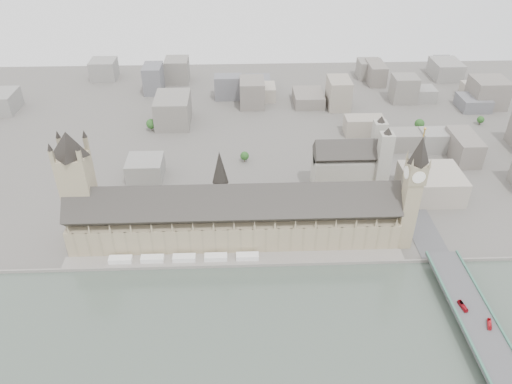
{
  "coord_description": "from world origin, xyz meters",
  "views": [
    {
      "loc": [
        5.52,
        -306.87,
        266.45
      ],
      "look_at": [
        18.43,
        34.45,
        37.47
      ],
      "focal_mm": 35.0,
      "sensor_mm": 36.0,
      "label": 1
    }
  ],
  "objects_px": {
    "victoria_tower": "(77,183)",
    "westminster_bridge": "(478,329)",
    "palace_of_westminster": "(234,218)",
    "westminster_abbey": "(351,165)",
    "red_bus_north": "(463,306)",
    "elizabeth_tower": "(413,186)",
    "car_approach": "(417,197)",
    "red_bus_south": "(489,324)"
  },
  "relations": [
    {
      "from": "westminster_abbey",
      "to": "red_bus_north",
      "type": "bearing_deg",
      "value": -74.92
    },
    {
      "from": "palace_of_westminster",
      "to": "red_bus_south",
      "type": "bearing_deg",
      "value": -32.9
    },
    {
      "from": "palace_of_westminster",
      "to": "red_bus_south",
      "type": "height_order",
      "value": "palace_of_westminster"
    },
    {
      "from": "westminster_bridge",
      "to": "car_approach",
      "type": "xyz_separation_m",
      "value": [
        3.67,
        147.03,
        5.95
      ]
    },
    {
      "from": "westminster_bridge",
      "to": "red_bus_north",
      "type": "bearing_deg",
      "value": 111.65
    },
    {
      "from": "red_bus_south",
      "to": "victoria_tower",
      "type": "bearing_deg",
      "value": 178.77
    },
    {
      "from": "victoria_tower",
      "to": "westminster_bridge",
      "type": "height_order",
      "value": "victoria_tower"
    },
    {
      "from": "palace_of_westminster",
      "to": "car_approach",
      "type": "height_order",
      "value": "palace_of_westminster"
    },
    {
      "from": "palace_of_westminster",
      "to": "car_approach",
      "type": "relative_size",
      "value": 46.76
    },
    {
      "from": "westminster_bridge",
      "to": "car_approach",
      "type": "relative_size",
      "value": 57.35
    },
    {
      "from": "palace_of_westminster",
      "to": "car_approach",
      "type": "distance_m",
      "value": 170.79
    },
    {
      "from": "elizabeth_tower",
      "to": "westminster_bridge",
      "type": "height_order",
      "value": "elizabeth_tower"
    },
    {
      "from": "car_approach",
      "to": "red_bus_south",
      "type": "bearing_deg",
      "value": -96.53
    },
    {
      "from": "victoria_tower",
      "to": "red_bus_north",
      "type": "xyz_separation_m",
      "value": [
        278.11,
        -98.66,
        -43.52
      ]
    },
    {
      "from": "palace_of_westminster",
      "to": "elizabeth_tower",
      "type": "bearing_deg",
      "value": -4.85
    },
    {
      "from": "palace_of_westminster",
      "to": "car_approach",
      "type": "bearing_deg",
      "value": 13.52
    },
    {
      "from": "victoria_tower",
      "to": "red_bus_north",
      "type": "height_order",
      "value": "victoria_tower"
    },
    {
      "from": "palace_of_westminster",
      "to": "westminster_bridge",
      "type": "bearing_deg",
      "value": -33.49
    },
    {
      "from": "victoria_tower",
      "to": "car_approach",
      "type": "bearing_deg",
      "value": 6.65
    },
    {
      "from": "elizabeth_tower",
      "to": "westminster_bridge",
      "type": "bearing_deg",
      "value": -75.89
    },
    {
      "from": "elizabeth_tower",
      "to": "red_bus_north",
      "type": "xyz_separation_m",
      "value": [
        18.11,
        -80.66,
        -46.4
      ]
    },
    {
      "from": "car_approach",
      "to": "victoria_tower",
      "type": "bearing_deg",
      "value": 179.34
    },
    {
      "from": "victoria_tower",
      "to": "westminster_abbey",
      "type": "relative_size",
      "value": 1.47
    },
    {
      "from": "westminster_abbey",
      "to": "car_approach",
      "type": "height_order",
      "value": "westminster_abbey"
    },
    {
      "from": "elizabeth_tower",
      "to": "westminster_bridge",
      "type": "relative_size",
      "value": 0.33
    },
    {
      "from": "elizabeth_tower",
      "to": "westminster_abbey",
      "type": "xyz_separation_m",
      "value": [
        -27.08,
        87.0,
        -33.01
      ]
    },
    {
      "from": "red_bus_north",
      "to": "victoria_tower",
      "type": "bearing_deg",
      "value": 151.78
    },
    {
      "from": "westminster_abbey",
      "to": "red_bus_north",
      "type": "relative_size",
      "value": 6.6
    },
    {
      "from": "westminster_abbey",
      "to": "palace_of_westminster",
      "type": "bearing_deg",
      "value": -145.83
    },
    {
      "from": "palace_of_westminster",
      "to": "westminster_abbey",
      "type": "relative_size",
      "value": 3.9
    },
    {
      "from": "westminster_bridge",
      "to": "elizabeth_tower",
      "type": "bearing_deg",
      "value": 104.11
    },
    {
      "from": "elizabeth_tower",
      "to": "palace_of_westminster",
      "type": "bearing_deg",
      "value": 175.15
    },
    {
      "from": "victoria_tower",
      "to": "car_approach",
      "type": "relative_size",
      "value": 17.65
    },
    {
      "from": "red_bus_south",
      "to": "car_approach",
      "type": "bearing_deg",
      "value": 111.16
    },
    {
      "from": "palace_of_westminster",
      "to": "victoria_tower",
      "type": "bearing_deg",
      "value": 177.04
    },
    {
      "from": "westminster_bridge",
      "to": "palace_of_westminster",
      "type": "bearing_deg",
      "value": 146.51
    },
    {
      "from": "elizabeth_tower",
      "to": "westminster_abbey",
      "type": "height_order",
      "value": "elizabeth_tower"
    },
    {
      "from": "palace_of_westminster",
      "to": "victoria_tower",
      "type": "xyz_separation_m",
      "value": [
        -122.0,
        6.3,
        32.5
      ]
    },
    {
      "from": "palace_of_westminster",
      "to": "elizabeth_tower",
      "type": "distance_m",
      "value": 142.94
    },
    {
      "from": "car_approach",
      "to": "palace_of_westminster",
      "type": "bearing_deg",
      "value": -173.79
    },
    {
      "from": "victoria_tower",
      "to": "elizabeth_tower",
      "type": "bearing_deg",
      "value": -3.96
    },
    {
      "from": "victoria_tower",
      "to": "red_bus_south",
      "type": "relative_size",
      "value": 10.6
    }
  ]
}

